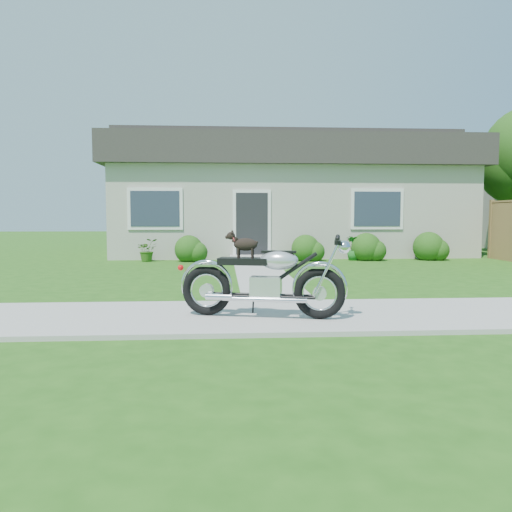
# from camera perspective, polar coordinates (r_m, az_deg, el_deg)

# --- Properties ---
(ground) EXTENTS (80.00, 80.00, 0.00)m
(ground) POSITION_cam_1_polar(r_m,az_deg,el_deg) (7.23, 15.77, -6.49)
(ground) COLOR #235114
(ground) RESTS_ON ground
(sidewalk) EXTENTS (24.00, 2.20, 0.04)m
(sidewalk) POSITION_cam_1_polar(r_m,az_deg,el_deg) (7.22, 15.77, -6.33)
(sidewalk) COLOR #9E9B93
(sidewalk) RESTS_ON ground
(walkway) EXTENTS (1.20, 8.00, 0.03)m
(walkway) POSITION_cam_1_polar(r_m,az_deg,el_deg) (11.79, 0.62, -2.01)
(walkway) COLOR #9E9B93
(walkway) RESTS_ON ground
(house) EXTENTS (12.60, 7.03, 4.50)m
(house) POSITION_cam_1_polar(r_m,az_deg,el_deg) (18.85, 3.58, 6.95)
(house) COLOR #B7B1A5
(house) RESTS_ON ground
(shrub_row) EXTENTS (8.37, 0.96, 0.96)m
(shrub_row) POSITION_cam_1_polar(r_m,az_deg,el_deg) (15.59, 8.88, 0.90)
(shrub_row) COLOR #224C14
(shrub_row) RESTS_ON ground
(potted_plant_left) EXTENTS (0.77, 0.72, 0.70)m
(potted_plant_left) POSITION_cam_1_polar(r_m,az_deg,el_deg) (15.44, -12.31, 0.67)
(potted_plant_left) COLOR #2E5A17
(potted_plant_left) RESTS_ON ground
(potted_plant_right) EXTENTS (0.59, 0.59, 0.76)m
(potted_plant_right) POSITION_cam_1_polar(r_m,az_deg,el_deg) (15.79, 11.08, 0.89)
(potted_plant_right) COLOR #1C661F
(potted_plant_right) RESTS_ON ground
(motorcycle_with_dog) EXTENTS (2.19, 0.83, 1.12)m
(motorcycle_with_dog) POSITION_cam_1_polar(r_m,az_deg,el_deg) (6.52, 1.11, -2.70)
(motorcycle_with_dog) COLOR black
(motorcycle_with_dog) RESTS_ON sidewalk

